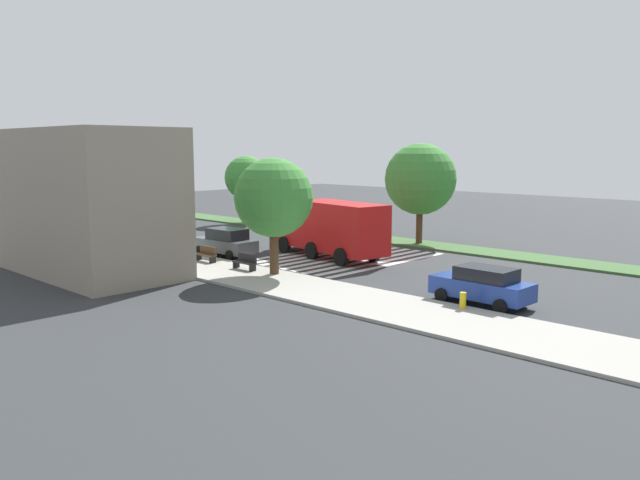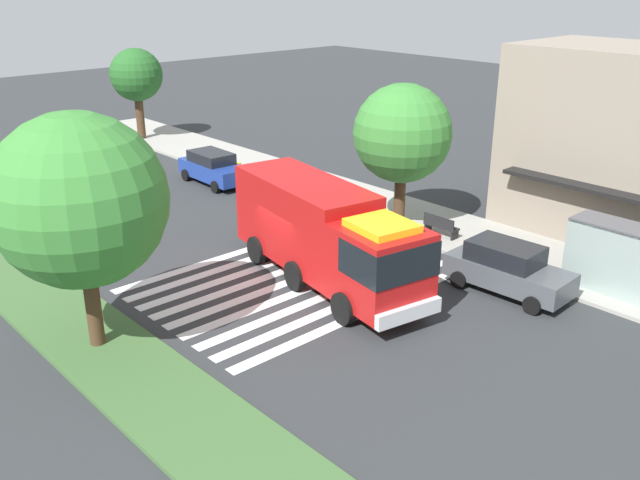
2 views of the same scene
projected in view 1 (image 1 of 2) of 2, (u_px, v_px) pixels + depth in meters
The scene contains 18 objects.
ground_plane at pixel (354, 259), 39.90m from camera, with size 120.00×120.00×0.00m, color #2D3033.
sidewalk at pixel (252, 277), 33.87m from camera, with size 60.00×4.51×0.14m, color #9E9B93.
median_strip at pixel (424, 245), 45.38m from camera, with size 60.00×3.00×0.14m, color #3D6033.
crosswalk at pixel (345, 257), 40.42m from camera, with size 7.65×11.10×0.01m.
fire_truck at pixel (325, 226), 40.43m from camera, with size 9.84×4.09×3.61m.
parked_car_west at pixel (482, 285), 28.17m from camera, with size 4.53×2.12×1.71m.
parked_car_mid at pixel (226, 242), 40.77m from camera, with size 4.54×2.19×1.82m.
bus_stop_shelter at pixel (169, 227), 40.73m from camera, with size 3.50×1.40×2.46m.
bench_near_shelter at pixel (206, 254), 38.16m from camera, with size 1.60×0.50×0.90m.
bench_west_of_shelter at pixel (245, 261), 35.66m from camera, with size 1.60×0.50×0.90m.
street_lamp at pixel (143, 198), 43.77m from camera, with size 0.36×0.36×5.61m.
storefront_building at pixel (89, 202), 34.82m from camera, with size 11.65×6.62×7.97m.
sidewalk_tree_west at pixel (274, 198), 33.87m from camera, with size 4.27×4.27×6.29m.
sidewalk_tree_center at pixel (114, 167), 45.27m from camera, with size 4.37×4.37×7.62m.
sidewalk_tree_east at pixel (68, 177), 50.54m from camera, with size 3.32×3.32×6.22m.
median_tree_west at pixel (420, 179), 44.99m from camera, with size 5.09×5.09×7.15m.
median_tree_center at pixel (246, 178), 58.24m from camera, with size 4.02×4.02×6.10m.
fire_hydrant at pixel (463, 300), 26.98m from camera, with size 0.28×0.28×0.70m, color gold.
Camera 1 is at (-25.59, 29.92, 6.94)m, focal length 35.51 mm.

